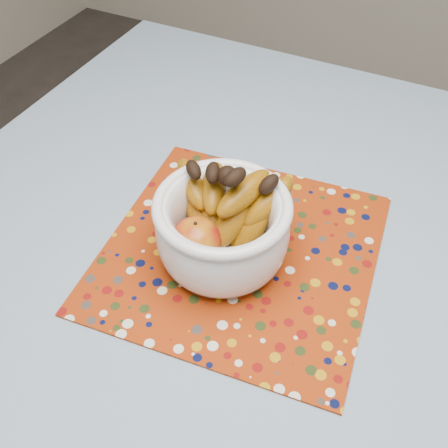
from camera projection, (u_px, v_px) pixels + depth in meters
name	position (u px, v px, depth m)	size (l,w,h in m)	color
table	(282.00, 326.00, 0.83)	(1.20, 1.20, 0.75)	brown
tablecloth	(287.00, 296.00, 0.77)	(1.32, 1.32, 0.01)	slate
placemat	(240.00, 252.00, 0.82)	(0.41, 0.41, 0.00)	maroon
fruit_bowl	(222.00, 218.00, 0.76)	(0.25, 0.22, 0.17)	white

